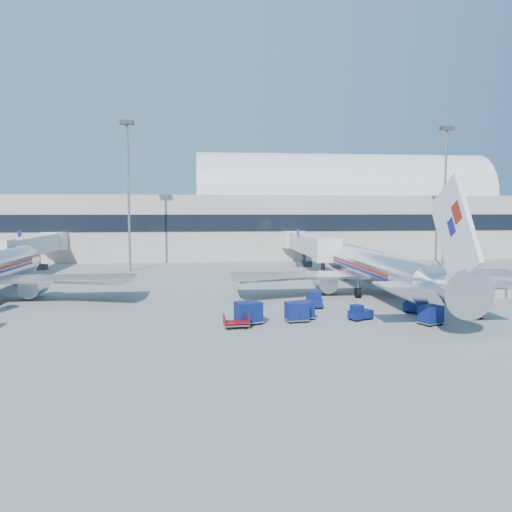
{
  "coord_description": "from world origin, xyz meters",
  "views": [
    {
      "loc": [
        -8.89,
        -47.26,
        9.27
      ],
      "look_at": [
        -3.21,
        6.0,
        4.34
      ],
      "focal_mm": 35.0,
      "sensor_mm": 36.0,
      "label": 1
    }
  ],
  "objects": [
    {
      "name": "cart_open_red",
      "position": [
        -6.33,
        -8.72,
        0.38
      ],
      "size": [
        2.08,
        1.54,
        0.53
      ],
      "rotation": [
        0.0,
        0.0,
        0.08
      ],
      "color": "slate",
      "rests_on": "ground"
    },
    {
      "name": "mast_west",
      "position": [
        -20.0,
        30.0,
        14.79
      ],
      "size": [
        2.0,
        1.2,
        22.6
      ],
      "color": "slate",
      "rests_on": "ground"
    },
    {
      "name": "mast_east",
      "position": [
        30.0,
        30.0,
        14.79
      ],
      "size": [
        2.0,
        1.2,
        22.6
      ],
      "color": "slate",
      "rests_on": "ground"
    },
    {
      "name": "cart_solo_near",
      "position": [
        9.42,
        -9.2,
        0.84
      ],
      "size": [
        2.18,
        1.97,
        1.57
      ],
      "rotation": [
        0.0,
        0.0,
        0.42
      ],
      "color": "#0A1650",
      "rests_on": "ground"
    },
    {
      "name": "tug_left",
      "position": [
        1.62,
        -1.1,
        0.73
      ],
      "size": [
        1.36,
        2.51,
        1.6
      ],
      "rotation": [
        0.0,
        0.0,
        1.52
      ],
      "color": "#0A1650",
      "rests_on": "ground"
    },
    {
      "name": "tug_right",
      "position": [
        10.24,
        -4.82,
        0.71
      ],
      "size": [
        2.44,
        2.63,
        1.57
      ],
      "rotation": [
        0.0,
        0.0,
        -0.9
      ],
      "color": "#0A1650",
      "rests_on": "ground"
    },
    {
      "name": "terminal",
      "position": [
        -13.6,
        55.96,
        7.52
      ],
      "size": [
        170.0,
        28.15,
        21.0
      ],
      "color": "#B2AA9E",
      "rests_on": "ground"
    },
    {
      "name": "tug_lead",
      "position": [
        4.25,
        -6.89,
        0.61
      ],
      "size": [
        2.29,
        1.82,
        1.34
      ],
      "rotation": [
        0.0,
        0.0,
        0.45
      ],
      "color": "#0A1650",
      "rests_on": "ground"
    },
    {
      "name": "cart_train_a",
      "position": [
        -0.49,
        -6.16,
        0.83
      ],
      "size": [
        2.03,
        1.72,
        1.55
      ],
      "rotation": [
        0.0,
        0.0,
        0.23
      ],
      "color": "#0A1650",
      "rests_on": "ground"
    },
    {
      "name": "airliner_main",
      "position": [
        10.0,
        4.51,
        2.93
      ],
      "size": [
        32.0,
        37.26,
        12.07
      ],
      "color": "silver",
      "rests_on": "ground"
    },
    {
      "name": "jetbridge_mid",
      "position": [
        -34.4,
        30.81,
        3.93
      ],
      "size": [
        4.4,
        27.5,
        6.25
      ],
      "color": "silver",
      "rests_on": "ground"
    },
    {
      "name": "barrier_near",
      "position": [
        18.0,
        2.0,
        0.45
      ],
      "size": [
        3.0,
        0.55,
        0.9
      ],
      "primitive_type": "cube",
      "color": "#9E9E96",
      "rests_on": "ground"
    },
    {
      "name": "cart_train_c",
      "position": [
        -5.26,
        -7.46,
        0.98
      ],
      "size": [
        2.49,
        2.18,
        1.84
      ],
      "rotation": [
        0.0,
        0.0,
        0.33
      ],
      "color": "#0A1650",
      "rests_on": "ground"
    },
    {
      "name": "barrier_mid",
      "position": [
        21.3,
        2.0,
        0.45
      ],
      "size": [
        3.0,
        0.55,
        0.9
      ],
      "primitive_type": "cube",
      "color": "#9E9E96",
      "rests_on": "ground"
    },
    {
      "name": "cart_train_b",
      "position": [
        -1.18,
        -7.03,
        0.88
      ],
      "size": [
        2.05,
        1.68,
        1.65
      ],
      "rotation": [
        0.0,
        0.0,
        0.14
      ],
      "color": "#0A1650",
      "rests_on": "ground"
    },
    {
      "name": "ground",
      "position": [
        0.0,
        0.0,
        0.0
      ],
      "size": [
        260.0,
        260.0,
        0.0
      ],
      "primitive_type": "plane",
      "color": "gray",
      "rests_on": "ground"
    },
    {
      "name": "jetbridge_near",
      "position": [
        7.6,
        30.81,
        3.93
      ],
      "size": [
        4.4,
        27.5,
        6.25
      ],
      "color": "silver",
      "rests_on": "ground"
    },
    {
      "name": "cart_solo_far",
      "position": [
        14.35,
        -6.84,
        0.89
      ],
      "size": [
        2.38,
        2.25,
        1.67
      ],
      "rotation": [
        0.0,
        0.0,
        -0.57
      ],
      "color": "#0A1650",
      "rests_on": "ground"
    }
  ]
}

